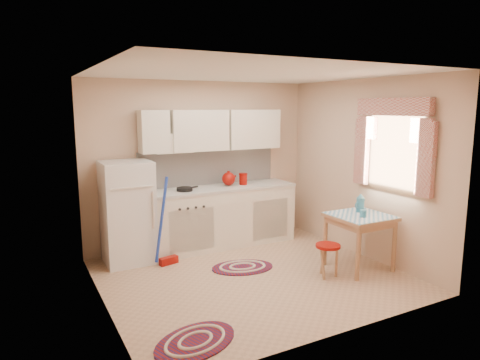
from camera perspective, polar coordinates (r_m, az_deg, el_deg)
name	(u,v)px	position (r m, az deg, el deg)	size (l,w,h in m)	color
room_shell	(254,148)	(5.44, 1.87, 4.26)	(3.64, 3.60, 2.52)	tan
fridge	(128,212)	(6.02, -14.77, -4.20)	(0.65, 0.60, 1.40)	white
broom	(168,221)	(5.83, -9.64, -5.47)	(0.28, 0.12, 1.20)	#1C3BB1
base_cabinets	(223,217)	(6.60, -2.28, -4.98)	(2.25, 0.60, 0.88)	silver
countertop	(223,188)	(6.50, -2.30, -1.05)	(2.27, 0.62, 0.04)	beige
frying_pan	(185,189)	(6.20, -7.40, -1.23)	(0.23, 0.23, 0.05)	black
red_kettle	(229,179)	(6.52, -1.53, 0.16)	(0.22, 0.20, 0.22)	#8C0B05
red_canister	(243,180)	(6.64, 0.43, 0.06)	(0.12, 0.12, 0.16)	#8C0B05
table	(359,242)	(5.89, 15.58, -7.96)	(0.72, 0.72, 0.72)	tan
stool	(327,261)	(5.56, 11.59, -10.49)	(0.31, 0.31, 0.42)	#8C0B05
coffee_pot	(360,203)	(5.92, 15.75, -2.96)	(0.13, 0.11, 0.26)	teal
mug	(363,214)	(5.68, 16.13, -4.34)	(0.08, 0.08, 0.10)	teal
rug_center	(242,267)	(5.80, 0.33, -11.56)	(0.82, 0.55, 0.02)	maroon
rug_left	(195,341)	(4.17, -5.96, -20.62)	(0.84, 0.56, 0.02)	maroon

